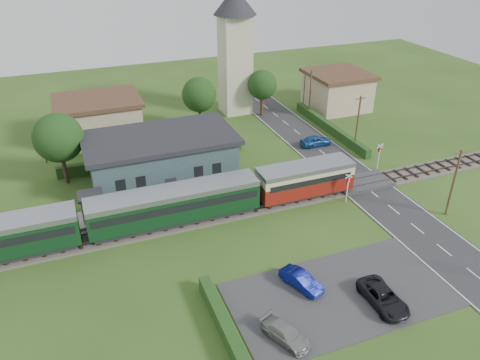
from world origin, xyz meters
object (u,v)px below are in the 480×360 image
object	(u,v)px
house_west	(99,118)
house_east	(337,90)
station_building	(161,158)
pedestrian_far	(113,208)
equipment_hut	(92,206)
crossing_signal_near	(348,183)
pedestrian_near	(245,181)
church_tower	(235,43)
crossing_signal_far	(379,153)
car_park_silver	(286,334)
train	(141,211)
car_park_dark	(383,297)
car_on_road	(315,141)
car_park_blue	(301,280)

from	to	relation	value
house_west	house_east	bearing A→B (deg)	-1.64
station_building	pedestrian_far	xyz separation A→B (m)	(-6.19, -6.05, -1.50)
house_west	house_east	size ratio (longest dim) A/B	1.23
house_west	house_east	distance (m)	35.01
equipment_hut	house_east	distance (m)	42.41
crossing_signal_near	pedestrian_near	bearing A→B (deg)	146.91
station_building	church_tower	distance (m)	23.89
equipment_hut	crossing_signal_far	size ratio (longest dim) A/B	0.78
equipment_hut	car_park_silver	size ratio (longest dim) A/B	0.67
house_west	train	bearing A→B (deg)	-87.49
pedestrian_near	crossing_signal_far	bearing A→B (deg)	152.32
car_park_dark	car_on_road	bearing A→B (deg)	71.45
church_tower	pedestrian_near	distance (m)	25.49
house_west	car_park_blue	xyz separation A→B (m)	(11.11, -35.13, -2.10)
house_east	car_on_road	xyz separation A→B (m)	(-9.88, -11.32, -2.07)
house_west	pedestrian_far	distance (m)	20.15
car_on_road	car_park_silver	world-z (taller)	car_on_road
station_building	crossing_signal_far	size ratio (longest dim) A/B	4.88
house_west	crossing_signal_far	size ratio (longest dim) A/B	3.30
car_park_blue	crossing_signal_far	bearing A→B (deg)	18.68
equipment_hut	car_park_silver	xyz separation A→B (m)	(10.64, -19.70, -1.12)
car_park_blue	car_park_dark	xyz separation A→B (m)	(4.81, -3.91, 0.03)
station_building	house_east	bearing A→B (deg)	23.44
crossing_signal_far	crossing_signal_near	bearing A→B (deg)	-146.31
pedestrian_far	pedestrian_near	bearing A→B (deg)	-112.40
car_park_silver	pedestrian_far	world-z (taller)	pedestrian_far
station_building	car_on_road	size ratio (longest dim) A/B	4.02
house_east	pedestrian_near	xyz separation A→B (m)	(-22.45, -18.64, -1.61)
train	church_tower	world-z (taller)	church_tower
crossing_signal_far	car_park_silver	xyz separation A→B (m)	(-20.96, -18.89, -1.51)
crossing_signal_far	car_park_silver	bearing A→B (deg)	-137.97
train	car_on_road	bearing A→B (deg)	23.89
train	car_park_blue	xyz separation A→B (m)	(10.10, -12.13, -1.48)
church_tower	house_east	distance (m)	17.21
car_park_dark	pedestrian_near	distance (m)	19.70
equipment_hut	car_on_road	distance (m)	29.11
train	house_east	distance (m)	40.49
station_building	crossing_signal_near	bearing A→B (deg)	-34.81
house_east	car_park_blue	distance (m)	41.72
equipment_hut	pedestrian_near	bearing A→B (deg)	0.60
pedestrian_far	church_tower	bearing A→B (deg)	-66.73
church_tower	car_on_road	distance (m)	18.74
crossing_signal_far	station_building	bearing A→B (deg)	164.37
car_on_road	car_park_dark	bearing A→B (deg)	161.65
station_building	house_east	xyz separation A→B (m)	(30.00, 13.01, 0.10)
church_tower	house_east	bearing A→B (deg)	-14.93
car_park_dark	church_tower	bearing A→B (deg)	84.90
train	car_park_blue	size ratio (longest dim) A/B	11.60
equipment_hut	station_building	xyz separation A→B (m)	(8.00, 5.79, 0.95)
house_west	car_on_road	size ratio (longest dim) A/B	2.71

